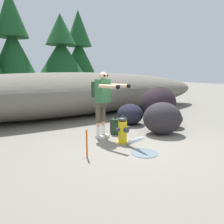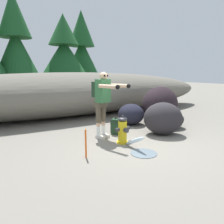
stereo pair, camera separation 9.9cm
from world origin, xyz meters
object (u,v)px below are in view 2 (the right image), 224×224
Objects in this scene: boulder_mid at (131,114)px; boulder_outlier at (170,119)px; boulder_small at (163,119)px; utility_worker at (103,97)px; boulder_large at (160,104)px; spare_backpack at (116,126)px; fire_hydrant at (123,130)px; survey_stake at (86,144)px.

boulder_outlier is at bearing -50.77° from boulder_mid.
utility_worker is at bearing 160.97° from boulder_small.
boulder_large is 1.37× the size of boulder_small.
utility_worker is 1.99× the size of boulder_mid.
boulder_small is (1.10, -0.72, 0.24)m from spare_backpack.
fire_hydrant reaches higher than boulder_outlier.
boulder_large is at bearing 62.82° from spare_backpack.
fire_hydrant is at bearing -152.57° from boulder_large.
survey_stake is at bearing -170.49° from boulder_small.
boulder_outlier is 1.47× the size of survey_stake.
fire_hydrant is 1.51× the size of spare_backpack.
boulder_mid is 1.46× the size of survey_stake.
spare_backpack is (0.52, 0.17, -0.89)m from utility_worker.
boulder_small reaches higher than fire_hydrant.
survey_stake is (-1.16, -0.38, -0.02)m from fire_hydrant.
utility_worker reaches higher than spare_backpack.
boulder_mid is at bearing 129.23° from boulder_outlier.
survey_stake is (-2.56, -0.43, -0.16)m from boulder_small.
boulder_outlier is at bearing -112.28° from boulder_large.
fire_hydrant is 1.96m from boulder_mid.
boulder_outlier is at bearing 30.00° from boulder_small.
fire_hydrant is 0.41× the size of utility_worker.
boulder_mid reaches higher than survey_stake.
boulder_mid is (-1.13, 0.18, -0.27)m from boulder_large.
spare_backpack is 0.54× the size of boulder_mid.
boulder_mid reaches higher than spare_backpack.
boulder_large is (2.67, 0.67, -0.48)m from utility_worker.
spare_backpack is at bearing 146.54° from boulder_small.
boulder_outlier is (2.34, -0.14, -0.84)m from utility_worker.
utility_worker is 1.98× the size of boulder_outlier.
survey_stake is (-3.29, -0.85, 0.03)m from boulder_outlier.
spare_backpack is at bearing -166.94° from boulder_large.
fire_hydrant reaches higher than survey_stake.
boulder_mid is 0.81× the size of boulder_small.
spare_backpack is 1.87m from survey_stake.
utility_worker is at bearing 46.20° from survey_stake.
boulder_mid is at bearing 36.38° from survey_stake.
boulder_small is 1.81× the size of survey_stake.
utility_worker is at bearing 176.62° from boulder_outlier.
survey_stake is (-0.95, -0.99, -0.81)m from utility_worker.
utility_worker is at bearing 109.73° from fire_hydrant.
utility_worker is 1.91m from boulder_mid.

